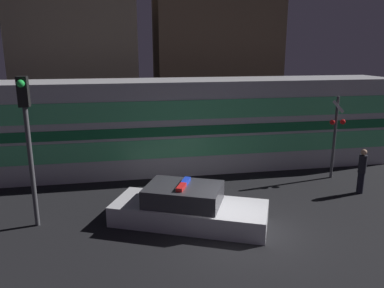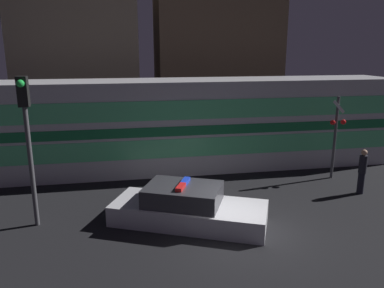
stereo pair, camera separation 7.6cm
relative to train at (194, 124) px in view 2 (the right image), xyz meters
The scene contains 8 objects.
ground_plane 7.27m from the train, 89.27° to the right, with size 120.00×120.00×0.00m, color black.
train is the anchor object (origin of this frame).
police_car 6.31m from the train, 102.86° to the right, with size 5.32×3.81×1.37m.
pedestrian 7.52m from the train, 39.22° to the right, with size 0.30×0.30×1.78m.
crossing_signal_near 6.32m from the train, 26.68° to the right, with size 0.71×0.30×3.60m.
traffic_light_corner 8.19m from the train, 139.48° to the right, with size 0.30×0.46×4.75m.
building_left 9.63m from the train, 129.63° to the left, with size 7.03×4.49×10.80m.
building_center 8.42m from the train, 68.36° to the left, with size 7.79×4.22×10.45m.
Camera 2 is at (-3.38, -10.10, 5.50)m, focal length 35.00 mm.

